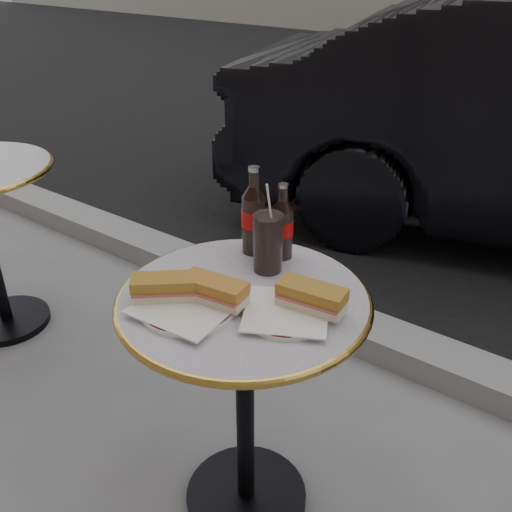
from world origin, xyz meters
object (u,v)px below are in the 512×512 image
Objects in this scene: cola_bottle_right at (283,221)px; cola_glass at (268,243)px; bistro_table at (245,409)px; cola_bottle_left at (254,210)px; plate_left at (188,307)px; plate_right at (286,314)px.

cola_bottle_right is 0.09m from cola_glass.
cola_bottle_left is at bearing 120.19° from bistro_table.
plate_left is at bearing -99.45° from cola_glass.
cola_bottle_right reaches higher than bistro_table.
cola_bottle_right is at bearing 126.15° from plate_right.
plate_right is 0.30m from cola_bottle_right.
plate_right is 0.34m from cola_bottle_left.
plate_left is 1.42× the size of cola_glass.
cola_glass is (-0.03, 0.14, 0.45)m from bistro_table.
cola_bottle_right is 1.33× the size of cola_glass.
bistro_table is 0.40m from plate_left.
plate_right is 0.23m from cola_glass.
plate_left is 0.36m from cola_bottle_right.
cola_bottle_left reaches higher than bistro_table.
cola_bottle_left is (-0.24, 0.21, 0.12)m from plate_right.
cola_bottle_left reaches higher than cola_glass.
plate_left is 0.23m from plate_right.
bistro_table is 3.47× the size of cola_bottle_right.
cola_bottle_right is at bearing 14.80° from cola_bottle_left.
bistro_table is 3.25× the size of plate_left.
bistro_table is 0.52m from cola_bottle_right.
plate_left is at bearing -150.42° from plate_right.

